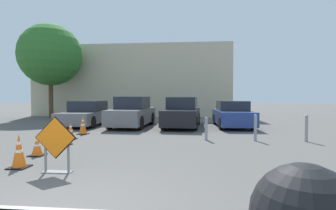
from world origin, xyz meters
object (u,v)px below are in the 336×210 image
Objects in this scene: bollard_nearest at (206,128)px; parked_car_fourth at (232,115)px; traffic_cone_nearest at (19,151)px; parked_car_third at (182,113)px; traffic_cone_fourth at (71,131)px; traffic_cone_fifth at (83,125)px; parked_car_second at (132,113)px; road_closed_sign at (56,143)px; bollard_second at (255,127)px; traffic_cone_second at (37,146)px; bollard_third at (306,127)px; parked_car_nearest at (88,114)px; traffic_cone_third at (62,137)px.

parked_car_fourth is at bearing 70.08° from bollard_nearest.
parked_car_third is (3.44, 8.59, 0.36)m from traffic_cone_nearest.
traffic_cone_nearest is 4.01m from traffic_cone_fourth.
parked_car_second is at bearing 63.59° from traffic_cone_fifth.
road_closed_sign is at bearing -67.70° from traffic_cone_fourth.
traffic_cone_fourth is at bearing 52.09° from parked_car_third.
bollard_second is (2.92, -4.27, -0.22)m from parked_car_third.
road_closed_sign is at bearing -138.75° from bollard_second.
parked_car_second is at bearing 92.44° from road_closed_sign.
parked_car_second reaches higher than traffic_cone_nearest.
traffic_cone_second is 0.59× the size of bollard_second.
parked_car_fourth is 4.94m from bollard_third.
parked_car_second reaches higher than parked_car_fourth.
parked_car_nearest is (-1.23, 3.52, 0.24)m from traffic_cone_fifth.
bollard_second is (5.65, -4.08, -0.23)m from parked_car_second.
parked_car_fourth is (5.09, 9.14, 0.01)m from road_closed_sign.
parked_car_third is at bearing 37.26° from traffic_cone_fifth.
parked_car_second is 5.60m from bollard_nearest.
bollard_second reaches higher than traffic_cone_second.
parked_car_third is 6.39m from bollard_third.
traffic_cone_fourth is at bearing -177.62° from bollard_third.
traffic_cone_second is 0.99× the size of traffic_cone_third.
traffic_cone_fifth is (-0.48, 4.15, 0.12)m from traffic_cone_second.
bollard_third reaches higher than traffic_cone_third.
parked_car_third is (2.36, 8.90, 0.09)m from road_closed_sign.
road_closed_sign is 10.46m from parked_car_fourth.
road_closed_sign reaches higher than bollard_third.
parked_car_third is 4.56× the size of bollard_second.
bollard_third reaches higher than traffic_cone_fifth.
traffic_cone_fifth is 0.94× the size of bollard_nearest.
traffic_cone_nearest is 1.32× the size of traffic_cone_third.
parked_car_nearest is 5.27× the size of bollard_nearest.
traffic_cone_nearest is 8.44m from parked_car_second.
traffic_cone_fourth is 4.67m from parked_car_second.
traffic_cone_nearest is 10.77m from parked_car_fourth.
traffic_cone_second is at bearing -147.44° from bollard_nearest.
parked_car_third is at bearing 104.40° from bollard_nearest.
bollard_second is (7.16, -1.05, 0.12)m from traffic_cone_fifth.
parked_car_second reaches higher than traffic_cone_fourth.
traffic_cone_nearest is at bearing -81.55° from traffic_cone_fifth.
traffic_cone_third is 0.13× the size of parked_car_nearest.
traffic_cone_third is 6.93m from bollard_second.
parked_car_second is at bearing 7.71° from parked_car_third.
parked_car_second is 4.41× the size of bollard_third.
parked_car_fourth is (6.97, 3.46, 0.25)m from traffic_cone_fifth.
traffic_cone_nearest is 1.27m from traffic_cone_second.
traffic_cone_fourth reaches higher than traffic_cone_third.
parked_car_third is at bearing 68.19° from traffic_cone_nearest.
bollard_second is at bearing 0.00° from bollard_nearest.
traffic_cone_nearest reaches higher than traffic_cone_second.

